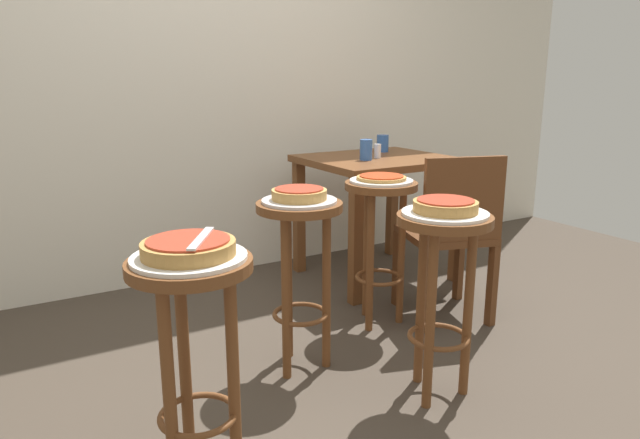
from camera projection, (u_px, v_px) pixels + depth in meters
The scene contains 20 objects.
ground_plane at pixel (353, 387), 2.28m from camera, with size 6.00×6.00×0.00m, color #42382D.
back_wall at pixel (198, 25), 3.30m from camera, with size 6.00×0.10×3.00m, color silver.
stool_foreground at pixel (193, 327), 1.61m from camera, with size 0.35×0.35×0.72m.
serving_plate_foreground at pixel (189, 257), 1.56m from camera, with size 0.32×0.32×0.01m, color white.
pizza_foreground at pixel (189, 247), 1.55m from camera, with size 0.26×0.26×0.05m.
stool_middle at pixel (442, 268), 2.12m from camera, with size 0.35×0.35×0.72m.
serving_plate_middle at pixel (445, 213), 2.07m from camera, with size 0.31×0.31×0.01m, color white.
pizza_middle at pixel (445, 206), 2.06m from camera, with size 0.23×0.23×0.05m.
stool_leftside at pixel (300, 250), 2.33m from camera, with size 0.35×0.35×0.72m.
serving_plate_leftside at pixel (299, 201), 2.28m from camera, with size 0.30×0.30×0.01m, color silver.
pizza_leftside at pixel (299, 194), 2.27m from camera, with size 0.22×0.22×0.05m.
stool_rear at pixel (380, 223), 2.77m from camera, with size 0.35×0.35×0.72m.
serving_plate_rear at pixel (381, 181), 2.72m from camera, with size 0.30×0.30×0.01m, color silver.
pizza_rear at pixel (381, 178), 2.72m from camera, with size 0.24×0.24×0.02m.
dining_table at pixel (377, 178), 3.43m from camera, with size 0.83×0.73×0.74m.
cup_near_edge at pixel (366, 150), 3.26m from camera, with size 0.07×0.07×0.12m, color #3360B2.
cup_far_edge at pixel (383, 143), 3.63m from camera, with size 0.08×0.08×0.11m, color #3360B2.
condiment_shaker at pixel (378, 151), 3.35m from camera, with size 0.04×0.04×0.08m, color white.
wooden_chair at pixel (451, 231), 2.82m from camera, with size 0.50×0.50×0.85m.
pizza_server_knife at pixel (201, 238), 1.55m from camera, with size 0.22×0.02×0.01m, color silver.
Camera 1 is at (-1.16, -1.70, 1.20)m, focal length 32.06 mm.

